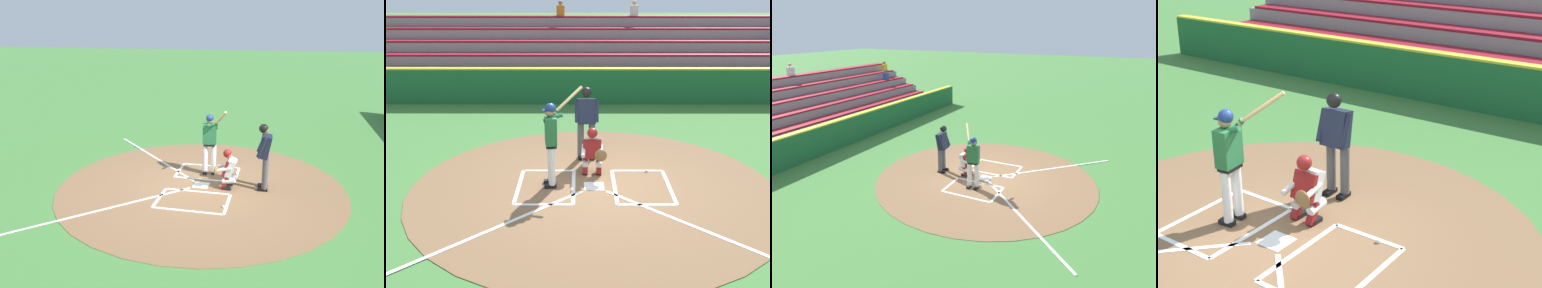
% 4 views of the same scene
% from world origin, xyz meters
% --- Properties ---
extents(ground_plane, '(120.00, 120.00, 0.00)m').
position_xyz_m(ground_plane, '(0.00, 0.00, 0.00)').
color(ground_plane, '#427A38').
extents(dirt_circle, '(8.00, 8.00, 0.01)m').
position_xyz_m(dirt_circle, '(0.00, 0.00, 0.01)').
color(dirt_circle, brown).
rests_on(dirt_circle, ground).
extents(home_plate_and_chalk, '(7.93, 4.91, 0.01)m').
position_xyz_m(home_plate_and_chalk, '(0.00, 0.88, 0.01)').
color(home_plate_and_chalk, white).
rests_on(home_plate_and_chalk, dirt_circle).
extents(batter, '(0.88, 0.81, 2.13)m').
position_xyz_m(batter, '(0.92, -0.08, 1.10)').
color(batter, white).
rests_on(batter, ground).
extents(catcher, '(0.59, 0.62, 1.13)m').
position_xyz_m(catcher, '(0.01, -0.75, 0.59)').
color(catcher, black).
rests_on(catcher, ground).
extents(plate_umpire, '(0.59, 0.43, 1.86)m').
position_xyz_m(plate_umpire, '(0.15, -1.72, 1.08)').
color(plate_umpire, '#4C4C51').
rests_on(plate_umpire, ground).
extents(baseball, '(0.07, 0.07, 0.07)m').
position_xyz_m(baseball, '(-1.26, -0.83, 0.04)').
color(baseball, white).
rests_on(baseball, ground).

